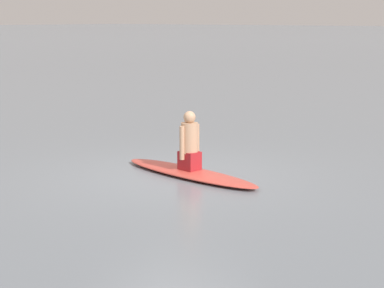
{
  "coord_description": "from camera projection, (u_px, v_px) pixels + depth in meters",
  "views": [
    {
      "loc": [
        7.7,
        -9.1,
        2.8
      ],
      "look_at": [
        0.49,
        -0.07,
        0.66
      ],
      "focal_mm": 64.35,
      "sensor_mm": 36.0,
      "label": 1
    }
  ],
  "objects": [
    {
      "name": "person_paddler",
      "position": [
        190.0,
        143.0,
        12.19
      ],
      "size": [
        0.38,
        0.46,
        1.05
      ],
      "rotation": [
        0.0,
        0.0,
        3.01
      ],
      "color": "#A51E23",
      "rests_on": "surfboard"
    },
    {
      "name": "ground_plane",
      "position": [
        173.0,
        177.0,
        12.23
      ],
      "size": [
        400.0,
        400.0,
        0.0
      ],
      "primitive_type": "plane",
      "color": "gray"
    },
    {
      "name": "surfboard",
      "position": [
        190.0,
        173.0,
        12.28
      ],
      "size": [
        3.28,
        1.11,
        0.12
      ],
      "primitive_type": "ellipsoid",
      "rotation": [
        0.0,
        0.0,
        3.01
      ],
      "color": "#D84C3F",
      "rests_on": "ground"
    }
  ]
}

